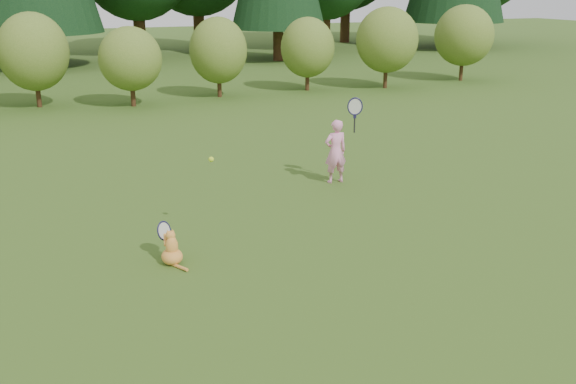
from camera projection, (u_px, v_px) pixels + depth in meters
name	position (u px, v px, depth m)	size (l,w,h in m)	color
ground	(297.00, 261.00, 8.47)	(100.00, 100.00, 0.00)	#2E4B15
shrub_row	(130.00, 57.00, 19.49)	(28.00, 3.00, 2.80)	#4E6820
child	(336.00, 150.00, 11.68)	(0.64, 0.35, 1.76)	pink
cat	(171.00, 246.00, 8.35)	(0.33, 0.65, 0.64)	orange
tennis_ball	(211.00, 159.00, 9.05)	(0.08, 0.08, 0.08)	#AFD719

